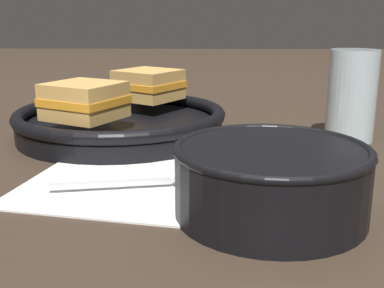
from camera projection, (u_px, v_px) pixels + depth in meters
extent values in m
plane|color=#382B21|center=(177.00, 183.00, 0.51)|extent=(4.00, 4.00, 0.00)
cube|color=white|center=(141.00, 182.00, 0.50)|extent=(0.27, 0.24, 0.00)
cylinder|color=black|center=(271.00, 182.00, 0.42)|extent=(0.17, 0.17, 0.06)
cylinder|color=orange|center=(272.00, 162.00, 0.41)|extent=(0.15, 0.15, 0.01)
torus|color=black|center=(272.00, 149.00, 0.41)|extent=(0.17, 0.17, 0.01)
cube|color=silver|center=(111.00, 184.00, 0.48)|extent=(0.12, 0.03, 0.01)
ellipsoid|color=silver|center=(199.00, 179.00, 0.49)|extent=(0.06, 0.04, 0.01)
cylinder|color=black|center=(121.00, 128.00, 0.70)|extent=(0.29, 0.29, 0.02)
torus|color=black|center=(121.00, 114.00, 0.69)|extent=(0.30, 0.30, 0.02)
cube|color=tan|center=(149.00, 94.00, 0.76)|extent=(0.12, 0.12, 0.02)
cube|color=orange|center=(148.00, 85.00, 0.75)|extent=(0.12, 0.12, 0.01)
cube|color=tan|center=(148.00, 76.00, 0.75)|extent=(0.12, 0.12, 0.02)
cube|color=tan|center=(85.00, 111.00, 0.62)|extent=(0.11, 0.11, 0.02)
cube|color=orange|center=(84.00, 101.00, 0.61)|extent=(0.12, 0.12, 0.01)
cube|color=tan|center=(84.00, 90.00, 0.61)|extent=(0.11, 0.11, 0.02)
cylinder|color=silver|center=(352.00, 96.00, 0.66)|extent=(0.07, 0.07, 0.13)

